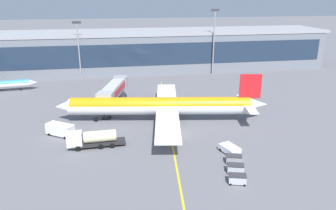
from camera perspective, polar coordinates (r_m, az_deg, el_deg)
The scene contains 13 objects.
ground_plane at distance 68.32m, azimuth 1.98°, elevation -4.98°, with size 700.00×700.00×0.00m, color slate.
apron_lead_in_line at distance 69.82m, azimuth 0.32°, elevation -4.43°, with size 0.30×80.00×0.01m, color yellow.
terminal_building at distance 125.44m, azimuth -8.51°, elevation 9.36°, with size 158.91×21.89×14.71m.
main_airliner at distance 73.38m, azimuth -1.11°, elevation -0.14°, with size 47.83×38.49×10.96m.
jet_bridge at distance 83.41m, azimuth -9.42°, elevation 2.67°, with size 8.12×18.24×6.43m.
fuel_tanker at distance 63.34m, azimuth -13.14°, elevation -5.76°, with size 10.88×2.97×3.25m.
pushback_tug at distance 60.83m, azimuth 10.83°, elevation -7.59°, with size 3.38×4.33×1.40m.
lavatory_truck at distance 70.19m, azimuth -18.32°, elevation -4.06°, with size 6.08×5.19×2.50m.
baggage_cart_0 at distance 52.14m, azimuth 12.07°, elevation -12.55°, with size 2.98×2.24×1.48m.
baggage_cart_1 at distance 54.88m, azimuth 11.75°, elevation -10.82°, with size 2.98×2.24×1.48m.
baggage_cart_2 at distance 57.68m, azimuth 11.47°, elevation -9.25°, with size 2.98×2.24×1.48m.
apron_light_mast_0 at distance 113.35m, azimuth -15.44°, elevation 10.06°, with size 2.80×0.50×19.39m.
apron_light_mast_1 at distance 118.55m, azimuth 8.07°, elevation 11.78°, with size 2.80×0.50×22.84m.
Camera 1 is at (-13.47, -61.04, 27.56)m, focal length 34.75 mm.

